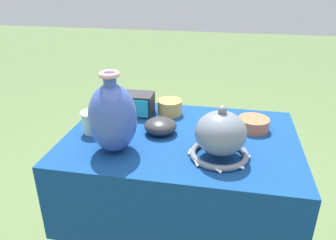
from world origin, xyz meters
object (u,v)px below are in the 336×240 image
Objects in this scene: mosaic_tile_box at (135,104)px; pot_squat_ochre at (170,107)px; vase_dome_bell at (220,137)px; bowl_shallow_charcoal at (160,126)px; cup_wide_celadon at (93,121)px; vase_tall_bulbous at (113,117)px; pot_squat_terracotta at (253,124)px.

mosaic_tile_box is 1.53× the size of pot_squat_ochre.
bowl_shallow_charcoal is at bearing 149.47° from vase_dome_bell.
pot_squat_ochre reaches higher than bowl_shallow_charcoal.
vase_dome_bell reaches higher than cup_wide_celadon.
mosaic_tile_box is (-0.40, 0.31, -0.03)m from vase_dome_bell.
mosaic_tile_box is at bearing 142.02° from vase_dome_bell.
pot_squat_terracotta is at bearing 27.77° from vase_tall_bulbous.
mosaic_tile_box is 1.30× the size of bowl_shallow_charcoal.
bowl_shallow_charcoal is (-0.37, -0.10, 0.01)m from pot_squat_terracotta.
mosaic_tile_box reaches higher than pot_squat_terracotta.
mosaic_tile_box is 1.34× the size of pot_squat_terracotta.
pot_squat_terracotta is (0.13, 0.24, -0.06)m from vase_dome_bell.
pot_squat_ochre is 0.38m from pot_squat_terracotta.
pot_squat_ochre is at bearing 68.99° from vase_tall_bulbous.
vase_dome_bell is 0.42m from pot_squat_ochre.
vase_tall_bulbous is 0.23m from bowl_shallow_charcoal.
vase_dome_bell is 1.73× the size of pot_squat_terracotta.
pot_squat_terracotta is at bearing 62.55° from vase_dome_bell.
vase_tall_bulbous is at bearing -152.23° from pot_squat_terracotta.
pot_squat_terracotta is at bearing 15.45° from bowl_shallow_charcoal.
pot_squat_ochre is at bearing 165.66° from pot_squat_terracotta.
pot_squat_ochre is 0.36m from cup_wide_celadon.
pot_squat_terracotta is 0.66m from cup_wide_celadon.
pot_squat_terracotta is 0.38m from bowl_shallow_charcoal.
cup_wide_celadon reaches higher than bowl_shallow_charcoal.
pot_squat_terracotta is at bearing -14.34° from pot_squat_ochre.
pot_squat_ochre is 0.20m from bowl_shallow_charcoal.
cup_wide_celadon is at bearing 137.48° from vase_tall_bulbous.
vase_tall_bulbous is at bearing -87.89° from mosaic_tile_box.
pot_squat_ochre is at bearing 89.32° from bowl_shallow_charcoal.
vase_dome_bell reaches higher than bowl_shallow_charcoal.
vase_tall_bulbous is 0.20m from cup_wide_celadon.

